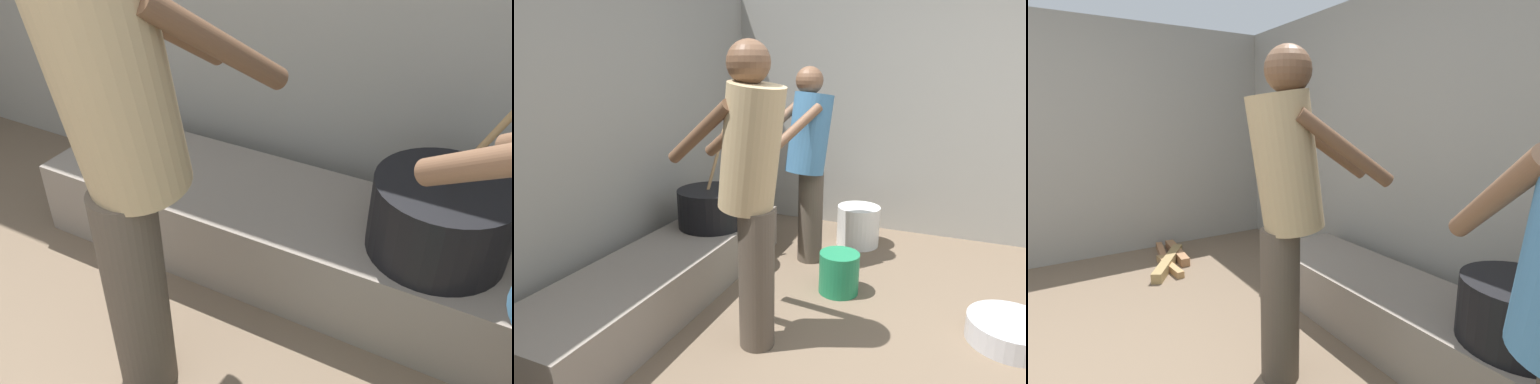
{
  "view_description": "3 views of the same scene",
  "coord_description": "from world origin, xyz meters",
  "views": [
    {
      "loc": [
        1.05,
        0.2,
        1.7
      ],
      "look_at": [
        0.37,
        1.47,
        0.71
      ],
      "focal_mm": 38.89,
      "sensor_mm": 36.0,
      "label": 1
    },
    {
      "loc": [
        -1.91,
        0.2,
        1.53
      ],
      "look_at": [
        0.27,
        1.14,
        0.87
      ],
      "focal_mm": 31.06,
      "sensor_mm": 36.0,
      "label": 2
    },
    {
      "loc": [
        1.63,
        0.2,
        1.35
      ],
      "look_at": [
        0.01,
        1.24,
        0.97
      ],
      "focal_mm": 26.78,
      "sensor_mm": 36.0,
      "label": 3
    }
  ],
  "objects": [
    {
      "name": "hearth_ledge",
      "position": [
        0.35,
        1.93,
        0.18
      ],
      "size": [
        2.39,
        0.6,
        0.36
      ],
      "primitive_type": "cube",
      "color": "slate",
      "rests_on": "ground_plane"
    },
    {
      "name": "cook_in_tan_shirt",
      "position": [
        0.12,
        1.19,
        0.96
      ],
      "size": [
        0.51,
        0.75,
        1.67
      ],
      "color": "#4C4238",
      "rests_on": "ground_plane"
    },
    {
      "name": "cooking_pot_main",
      "position": [
        0.89,
        1.91,
        0.5
      ],
      "size": [
        0.51,
        0.51,
        0.74
      ],
      "color": "black",
      "rests_on": "hearth_ledge"
    }
  ]
}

